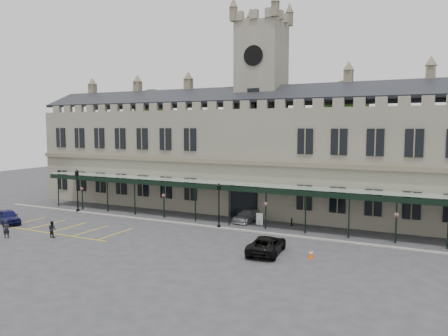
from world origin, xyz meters
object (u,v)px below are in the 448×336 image
at_px(traffic_cone, 311,254).
at_px(car_van, 267,245).
at_px(clock_tower, 261,101).
at_px(car_left_a, 8,217).
at_px(car_taxi, 247,215).
at_px(lamp_post_mid, 219,201).
at_px(person_b, 52,229).
at_px(person_a, 6,229).
at_px(lamp_post_left, 77,186).
at_px(sign_board, 260,219).
at_px(station_building, 261,157).

distance_m(traffic_cone, car_van, 3.58).
height_order(clock_tower, traffic_cone, clock_tower).
bearing_deg(car_left_a, car_taxi, -36.86).
bearing_deg(car_taxi, car_left_a, -146.85).
bearing_deg(lamp_post_mid, person_b, -140.15).
relative_size(traffic_cone, car_left_a, 0.16).
xyz_separation_m(car_left_a, person_a, (5.12, -4.10, 0.08)).
xyz_separation_m(lamp_post_mid, person_a, (-15.56, -11.98, -1.89)).
relative_size(lamp_post_left, traffic_cone, 7.59).
height_order(traffic_cone, car_left_a, car_left_a).
relative_size(lamp_post_left, car_taxi, 1.17).
height_order(clock_tower, car_left_a, clock_tower).
distance_m(clock_tower, car_left_a, 30.52).
relative_size(clock_tower, sign_board, 20.37).
relative_size(lamp_post_mid, person_b, 2.97).
bearing_deg(traffic_cone, clock_tower, 122.98).
bearing_deg(station_building, car_van, -66.92).
bearing_deg(person_a, lamp_post_left, 70.59).
xyz_separation_m(lamp_post_left, traffic_cone, (29.61, -5.75, -2.72)).
xyz_separation_m(lamp_post_left, person_a, (3.18, -11.96, -2.24)).
bearing_deg(person_b, sign_board, -135.24).
bearing_deg(car_left_a, station_building, -24.47).
relative_size(clock_tower, car_left_a, 5.74).
xyz_separation_m(station_building, car_van, (7.00, -16.43, -5.76)).
height_order(lamp_post_mid, person_b, lamp_post_mid).
bearing_deg(lamp_post_mid, traffic_cone, -27.94).
distance_m(car_van, person_a, 23.64).
height_order(station_building, car_left_a, station_building).
xyz_separation_m(station_building, clock_tower, (0.00, 0.09, 6.64)).
bearing_deg(traffic_cone, lamp_post_left, 169.02).
bearing_deg(clock_tower, car_van, -67.03).
distance_m(lamp_post_mid, car_van, 9.68).
distance_m(traffic_cone, person_b, 23.24).
xyz_separation_m(lamp_post_mid, person_b, (-11.98, -10.00, -1.94)).
bearing_deg(lamp_post_left, person_b, -55.91).
bearing_deg(person_b, car_taxi, -129.68).
xyz_separation_m(station_building, lamp_post_left, (-19.06, -10.43, -3.42)).
relative_size(sign_board, person_b, 0.79).
bearing_deg(traffic_cone, person_b, -169.50).
bearing_deg(clock_tower, person_b, -120.97).
height_order(station_building, sign_board, station_building).
relative_size(station_building, car_left_a, 13.88).
height_order(lamp_post_left, car_left_a, lamp_post_left).
distance_m(sign_board, person_a, 24.03).
height_order(clock_tower, car_van, clock_tower).
bearing_deg(sign_board, station_building, 109.53).
relative_size(traffic_cone, car_van, 0.13).
bearing_deg(car_van, car_left_a, -1.98).
xyz_separation_m(person_a, person_b, (3.58, 1.98, -0.05)).
height_order(station_building, lamp_post_left, station_building).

